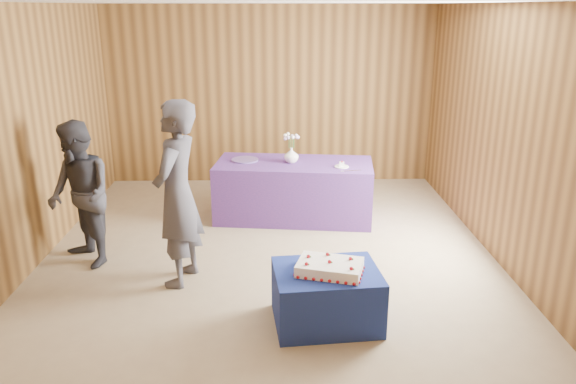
{
  "coord_description": "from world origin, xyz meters",
  "views": [
    {
      "loc": [
        0.08,
        -5.65,
        2.66
      ],
      "look_at": [
        0.21,
        0.1,
        0.75
      ],
      "focal_mm": 35.0,
      "sensor_mm": 36.0,
      "label": 1
    }
  ],
  "objects_px": {
    "vase": "(291,155)",
    "guest_left": "(177,194)",
    "sheet_cake": "(330,267)",
    "guest_right": "(80,195)",
    "serving_table": "(294,190)",
    "cake_table": "(326,296)"
  },
  "relations": [
    {
      "from": "cake_table",
      "to": "guest_right",
      "type": "distance_m",
      "value": 2.83
    },
    {
      "from": "cake_table",
      "to": "guest_right",
      "type": "bearing_deg",
      "value": 147.47
    },
    {
      "from": "cake_table",
      "to": "sheet_cake",
      "type": "xyz_separation_m",
      "value": [
        0.02,
        -0.04,
        0.3
      ]
    },
    {
      "from": "cake_table",
      "to": "guest_left",
      "type": "relative_size",
      "value": 0.49
    },
    {
      "from": "serving_table",
      "to": "vase",
      "type": "height_order",
      "value": "vase"
    },
    {
      "from": "vase",
      "to": "guest_left",
      "type": "bearing_deg",
      "value": -122.99
    },
    {
      "from": "cake_table",
      "to": "guest_left",
      "type": "height_order",
      "value": "guest_left"
    },
    {
      "from": "sheet_cake",
      "to": "guest_left",
      "type": "height_order",
      "value": "guest_left"
    },
    {
      "from": "vase",
      "to": "sheet_cake",
      "type": "bearing_deg",
      "value": -84.58
    },
    {
      "from": "guest_left",
      "to": "guest_right",
      "type": "bearing_deg",
      "value": -98.19
    },
    {
      "from": "sheet_cake",
      "to": "vase",
      "type": "bearing_deg",
      "value": 111.45
    },
    {
      "from": "serving_table",
      "to": "guest_right",
      "type": "distance_m",
      "value": 2.69
    },
    {
      "from": "sheet_cake",
      "to": "guest_left",
      "type": "xyz_separation_m",
      "value": [
        -1.41,
        0.86,
        0.37
      ]
    },
    {
      "from": "sheet_cake",
      "to": "guest_right",
      "type": "xyz_separation_m",
      "value": [
        -2.5,
        1.29,
        0.23
      ]
    },
    {
      "from": "serving_table",
      "to": "vase",
      "type": "relative_size",
      "value": 10.33
    },
    {
      "from": "guest_left",
      "to": "guest_right",
      "type": "xyz_separation_m",
      "value": [
        -1.09,
        0.43,
        -0.14
      ]
    },
    {
      "from": "sheet_cake",
      "to": "serving_table",
      "type": "bearing_deg",
      "value": 110.71
    },
    {
      "from": "guest_right",
      "to": "cake_table",
      "type": "bearing_deg",
      "value": 22.19
    },
    {
      "from": "serving_table",
      "to": "vase",
      "type": "bearing_deg",
      "value": 168.93
    },
    {
      "from": "guest_left",
      "to": "serving_table",
      "type": "bearing_deg",
      "value": 159.2
    },
    {
      "from": "serving_table",
      "to": "guest_left",
      "type": "relative_size",
      "value": 1.08
    },
    {
      "from": "guest_left",
      "to": "guest_right",
      "type": "distance_m",
      "value": 1.18
    }
  ]
}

